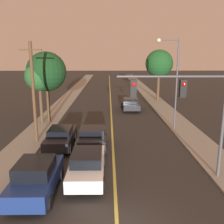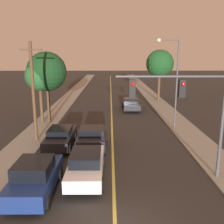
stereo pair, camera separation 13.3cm
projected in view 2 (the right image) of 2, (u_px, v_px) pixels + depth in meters
road_surface at (111, 93)px, 44.50m from camera, size 10.59×80.00×0.01m
sidewalk_left at (74, 93)px, 44.43m from camera, size 2.50×80.00×0.12m
sidewalk_right at (147, 92)px, 44.54m from camera, size 2.50×80.00×0.12m
car_near_lane_front at (86, 164)px, 13.57m from camera, size 1.93×4.67×1.58m
car_near_lane_second at (92, 137)px, 17.97m from camera, size 2.07×3.94×1.57m
car_outer_lane_front at (35, 177)px, 12.06m from camera, size 1.99×4.37×1.74m
car_outer_lane_second at (61, 136)px, 18.31m from camera, size 1.91×4.63×1.47m
car_far_oncoming at (131, 104)px, 30.58m from camera, size 2.05×4.49×1.43m
traffic_signal_mast at (187, 102)px, 12.78m from camera, size 5.69×0.42×5.70m
streetlamp_right at (172, 73)px, 21.51m from camera, size 1.96×0.36×7.88m
utility_pole_left at (33, 91)px, 18.53m from camera, size 1.60×0.24×7.46m
tree_left_near at (47, 72)px, 24.09m from camera, size 3.82×3.82×6.84m
tree_left_far at (40, 77)px, 23.67m from camera, size 2.75×2.75×5.89m
tree_right_near at (160, 64)px, 35.33m from camera, size 3.91×3.91×7.25m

